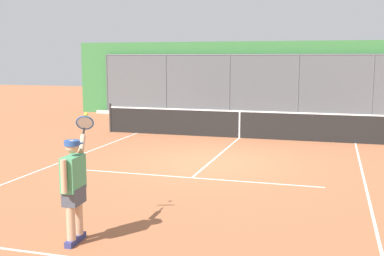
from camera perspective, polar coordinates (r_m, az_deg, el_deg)
ground_plane at (r=12.79m, az=2.14°, el=-4.13°), size 60.00×60.00×0.00m
court_line_markings at (r=11.00m, az=-0.32°, el=-6.17°), size 7.71×10.65×0.01m
fence_backdrop at (r=22.71m, az=8.68°, el=5.67°), size 18.59×1.37×3.51m
tennis_net at (r=16.69m, az=5.67°, el=0.50°), size 9.91×0.09×1.07m
tennis_player at (r=7.38m, az=-13.86°, el=-6.43°), size 0.52×1.33×1.86m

